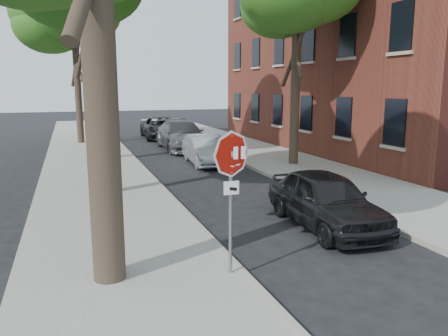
# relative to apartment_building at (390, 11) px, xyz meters

# --- Properties ---
(ground) EXTENTS (120.00, 120.00, 0.00)m
(ground) POSITION_rel_apartment_building_xyz_m (-14.00, -14.00, -7.65)
(ground) COLOR black
(ground) RESTS_ON ground
(sidewalk_left) EXTENTS (4.00, 55.00, 0.12)m
(sidewalk_left) POSITION_rel_apartment_building_xyz_m (-16.50, -2.00, -7.59)
(sidewalk_left) COLOR gray
(sidewalk_left) RESTS_ON ground
(sidewalk_right) EXTENTS (4.00, 55.00, 0.12)m
(sidewalk_right) POSITION_rel_apartment_building_xyz_m (-8.00, -2.00, -7.59)
(sidewalk_right) COLOR gray
(sidewalk_right) RESTS_ON ground
(curb_left) EXTENTS (0.12, 55.00, 0.13)m
(curb_left) POSITION_rel_apartment_building_xyz_m (-14.45, -2.00, -7.59)
(curb_left) COLOR #9E9384
(curb_left) RESTS_ON ground
(curb_right) EXTENTS (0.12, 55.00, 0.13)m
(curb_right) POSITION_rel_apartment_building_xyz_m (-10.05, -2.00, -7.59)
(curb_right) COLOR #9E9384
(curb_right) RESTS_ON ground
(apartment_building) EXTENTS (12.20, 20.20, 15.30)m
(apartment_building) POSITION_rel_apartment_building_xyz_m (0.00, 0.00, 0.00)
(apartment_building) COLOR maroon
(apartment_building) RESTS_ON ground
(stop_sign) EXTENTS (0.76, 0.34, 2.61)m
(stop_sign) POSITION_rel_apartment_building_xyz_m (-14.70, -14.03, -5.71)
(stop_sign) COLOR gray
(stop_sign) RESTS_ON sidewalk_left
(tree_far) EXTENTS (5.29, 4.91, 9.33)m
(tree_far) POSITION_rel_apartment_building_xyz_m (-16.72, 7.11, -0.44)
(tree_far) COLOR black
(tree_far) RESTS_ON sidewalk_left
(car_a) EXTENTS (1.86, 4.21, 1.41)m
(car_a) POSITION_rel_apartment_building_xyz_m (-11.40, -11.94, -6.95)
(car_a) COLOR black
(car_a) RESTS_ON ground
(car_b) EXTENTS (1.67, 4.14, 1.34)m
(car_b) POSITION_rel_apartment_building_xyz_m (-11.57, -2.32, -6.99)
(car_b) COLOR #A3A6AB
(car_b) RESTS_ON ground
(car_c) EXTENTS (2.30, 5.55, 1.61)m
(car_c) POSITION_rel_apartment_building_xyz_m (-11.40, 2.78, -6.85)
(car_c) COLOR #54555A
(car_c) RESTS_ON ground
(car_d) EXTENTS (2.70, 5.39, 1.46)m
(car_d) POSITION_rel_apartment_building_xyz_m (-11.40, 8.48, -6.92)
(car_d) COLOR black
(car_d) RESTS_ON ground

